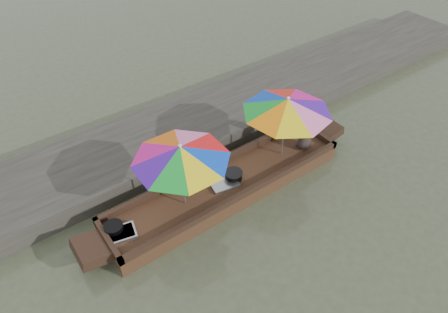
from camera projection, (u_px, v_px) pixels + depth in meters
water at (227, 193)px, 8.79m from camera, size 80.00×80.00×0.00m
dock at (175, 134)px, 9.96m from camera, size 22.00×2.20×0.50m
boat_hull at (227, 187)px, 8.67m from camera, size 5.52×1.20×0.35m
cooking_pot at (114, 229)px, 7.49m from camera, size 0.36×0.36×0.19m
tray_crayfish at (120, 234)px, 7.45m from camera, size 0.65×0.52×0.09m
tray_scallop at (224, 184)px, 8.47m from camera, size 0.64×0.50×0.06m
charcoal_grill at (234, 176)px, 8.56m from camera, size 0.37×0.37×0.18m
supply_bag at (204, 171)px, 8.60m from camera, size 0.30×0.25×0.26m
vendor at (306, 130)px, 9.10m from camera, size 0.50×0.33×1.01m
umbrella_bow at (183, 176)px, 7.58m from camera, size 2.45×2.45×1.55m
umbrella_stern at (285, 127)px, 8.73m from camera, size 2.27×2.27×1.55m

